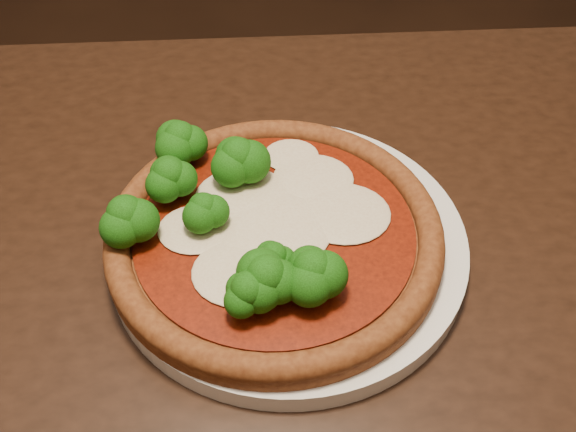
{
  "coord_description": "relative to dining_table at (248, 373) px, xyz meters",
  "views": [
    {
      "loc": [
        0.1,
        -0.51,
        1.15
      ],
      "look_at": [
        0.09,
        -0.16,
        0.79
      ],
      "focal_mm": 40.0,
      "sensor_mm": 36.0,
      "label": 1
    }
  ],
  "objects": [
    {
      "name": "plate",
      "position": [
        0.03,
        0.05,
        0.12
      ],
      "size": [
        0.29,
        0.29,
        0.02
      ],
      "primitive_type": "cylinder",
      "color": "silver",
      "rests_on": "dining_table"
    },
    {
      "name": "dining_table",
      "position": [
        0.0,
        0.0,
        0.0
      ],
      "size": [
        1.16,
        0.86,
        0.75
      ],
      "rotation": [
        0.0,
        0.0,
        0.09
      ],
      "color": "black",
      "rests_on": "floor"
    },
    {
      "name": "pizza",
      "position": [
        0.01,
        0.05,
        0.14
      ],
      "size": [
        0.27,
        0.27,
        0.06
      ],
      "rotation": [
        0.0,
        0.0,
        -0.16
      ],
      "color": "brown",
      "rests_on": "plate"
    }
  ]
}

